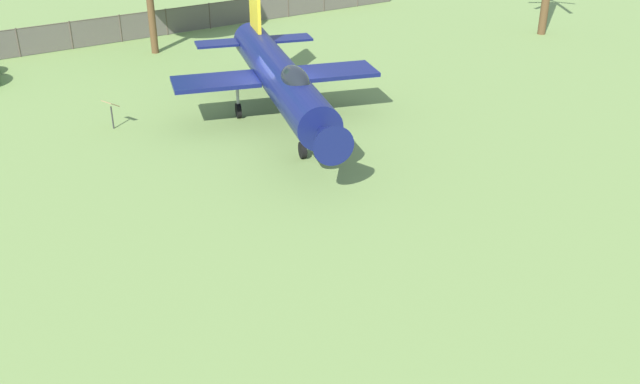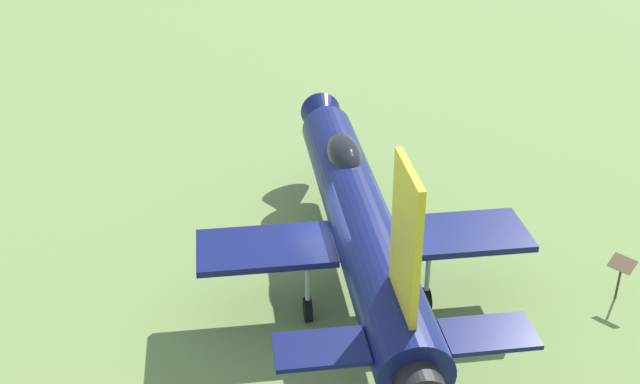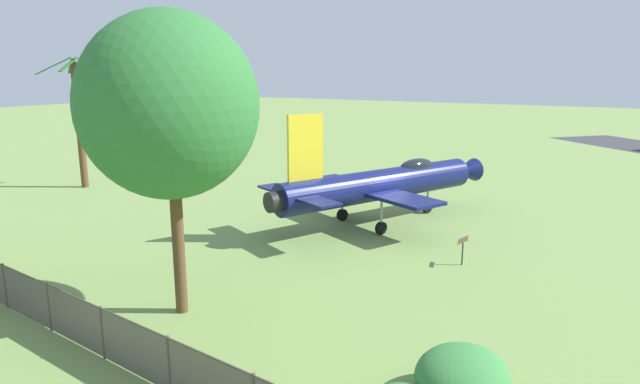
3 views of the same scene
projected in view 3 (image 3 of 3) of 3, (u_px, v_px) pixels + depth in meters
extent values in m
plane|color=#75934C|center=(378.00, 223.00, 27.14)|extent=(200.00, 200.00, 0.00)
cylinder|color=#111951|center=(379.00, 185.00, 26.71)|extent=(6.07, 11.08, 1.51)
cone|color=#111951|center=(465.00, 171.00, 30.33)|extent=(1.82, 1.98, 1.28)
cylinder|color=black|center=(274.00, 202.00, 23.30)|extent=(1.07, 0.92, 0.90)
ellipsoid|color=black|center=(417.00, 167.00, 28.01)|extent=(1.72, 2.38, 0.84)
cube|color=yellow|center=(305.00, 147.00, 23.74)|extent=(0.87, 1.70, 2.88)
cube|color=#111951|center=(340.00, 182.00, 28.31)|extent=(3.74, 3.06, 0.16)
cube|color=#111951|center=(405.00, 199.00, 24.54)|extent=(3.74, 3.06, 0.16)
cube|color=#111951|center=(277.00, 188.00, 25.24)|extent=(2.09, 1.74, 0.10)
cube|color=#111951|center=(319.00, 202.00, 22.62)|extent=(2.09, 1.74, 0.10)
cylinder|color=#A5A8AD|center=(428.00, 194.00, 28.87)|extent=(0.12, 0.12, 1.50)
cylinder|color=black|center=(427.00, 207.00, 29.04)|extent=(0.41, 0.62, 0.60)
cylinder|color=#A5A8AD|center=(342.00, 200.00, 27.41)|extent=(0.12, 0.12, 1.50)
cylinder|color=black|center=(342.00, 215.00, 27.57)|extent=(0.41, 0.62, 0.60)
cylinder|color=#A5A8AD|center=(381.00, 212.00, 25.10)|extent=(0.12, 0.12, 1.50)
cylinder|color=black|center=(381.00, 228.00, 25.27)|extent=(0.41, 0.62, 0.60)
cylinder|color=brown|center=(178.00, 235.00, 16.74)|extent=(0.37, 0.37, 5.04)
ellipsoid|color=#2D7033|center=(170.00, 106.00, 15.88)|extent=(5.04, 5.45, 5.47)
cylinder|color=brown|center=(80.00, 126.00, 34.66)|extent=(0.45, 0.45, 7.87)
cube|color=#235B26|center=(85.00, 66.00, 33.34)|extent=(2.02, 0.25, 0.63)
cube|color=#235B26|center=(96.00, 66.00, 34.48)|extent=(1.37, 2.19, 1.11)
cube|color=#235B26|center=(71.00, 66.00, 34.55)|extent=(1.48, 0.91, 0.94)
cube|color=#235B26|center=(53.00, 66.00, 33.53)|extent=(1.65, 1.69, 1.09)
cube|color=#235B26|center=(67.00, 66.00, 33.02)|extent=(0.89, 1.53, 0.69)
cylinder|color=#4C4238|center=(5.00, 286.00, 17.39)|extent=(0.08, 0.08, 1.48)
cylinder|color=#4C4238|center=(49.00, 307.00, 15.84)|extent=(0.08, 0.08, 1.48)
cylinder|color=#4C4238|center=(103.00, 333.00, 14.28)|extent=(0.08, 0.08, 1.48)
cylinder|color=#4C4238|center=(169.00, 365.00, 12.73)|extent=(0.08, 0.08, 1.48)
cylinder|color=#4C4238|center=(72.00, 296.00, 14.91)|extent=(34.77, 3.88, 0.05)
cube|color=#59544C|center=(75.00, 319.00, 15.06)|extent=(34.76, 3.85, 1.42)
ellipsoid|color=#387F3D|center=(462.00, 377.00, 12.47)|extent=(2.12, 2.43, 1.24)
cylinder|color=#333333|center=(462.00, 254.00, 21.28)|extent=(0.06, 0.06, 0.90)
cube|color=olive|center=(463.00, 240.00, 21.15)|extent=(0.51, 0.67, 0.25)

